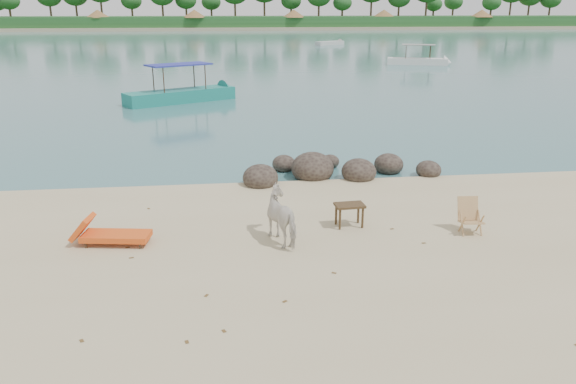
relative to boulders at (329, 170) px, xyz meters
name	(u,v)px	position (x,y,z in m)	size (l,w,h in m)	color
water	(230,39)	(-1.45, 83.54, -0.19)	(400.00, 400.00, 0.00)	#326564
far_shore	(224,25)	(-1.45, 163.54, -0.19)	(420.00, 90.00, 1.40)	tan
far_scenery	(226,16)	(-1.42, 130.24, 2.95)	(420.00, 18.00, 9.50)	#1E4C1E
boulders	(329,170)	(0.00, 0.00, 0.00)	(6.33, 2.83, 1.01)	black
cow	(285,217)	(-1.97, -5.05, 0.41)	(0.65, 1.42, 1.20)	beige
side_table	(349,217)	(-0.32, -4.35, 0.09)	(0.70, 0.45, 0.56)	#342715
lounge_chair	(116,233)	(-5.74, -4.78, 0.09)	(1.87, 0.65, 0.56)	red
deck_chair	(472,218)	(2.42, -5.14, 0.22)	(0.53, 0.58, 0.83)	tan
boat_near	(179,70)	(-5.59, 15.82, 1.54)	(7.14, 1.61, 3.47)	#18786E
boat_mid	(418,48)	(15.29, 35.63, 1.32)	(6.22, 1.40, 3.03)	silver
boat_far	(330,42)	(12.69, 65.96, 0.12)	(5.39, 1.21, 0.63)	#B6B6B1
dead_leaves	(258,278)	(-2.70, -6.79, -0.19)	(7.91, 7.39, 0.00)	brown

